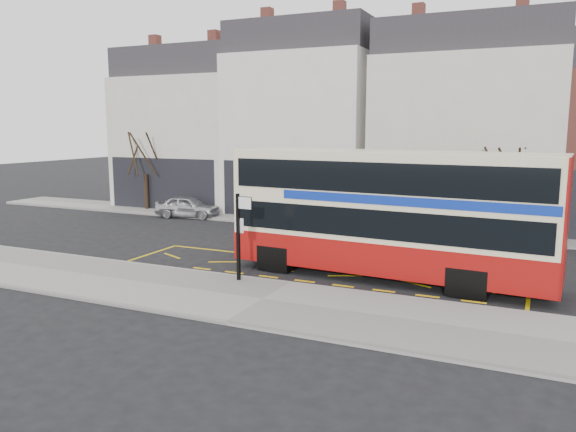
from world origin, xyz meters
The scene contains 15 objects.
ground centered at (0.00, 0.00, 0.00)m, with size 120.00×120.00×0.00m, color black.
pavement centered at (0.00, -2.30, 0.07)m, with size 40.00×4.00×0.15m, color gray.
kerb centered at (0.00, -0.38, 0.07)m, with size 40.00×0.15×0.15m, color gray.
far_pavement centered at (0.00, 11.00, 0.07)m, with size 50.00×3.00×0.15m, color gray.
road_markings centered at (0.00, 1.60, 0.01)m, with size 14.00×3.40×0.01m, color #E3B70B, non-canonical shape.
terrace_far_left centered at (-13.50, 14.99, 4.82)m, with size 8.00×8.01×10.80m.
terrace_left centered at (-5.50, 14.99, 5.32)m, with size 8.00×8.01×11.80m.
terrace_green_shop centered at (3.50, 14.99, 5.07)m, with size 9.00×8.01×11.30m.
double_decker_bus centered at (2.61, 1.88, 2.24)m, with size 10.83×3.19×4.27m.
bus_stop_post centered at (-1.55, -0.82, 1.85)m, with size 0.69×0.16×2.81m.
car_silver centered at (-10.84, 9.78, 0.62)m, with size 1.46×3.62×1.23m, color #B9B9BE.
car_grey centered at (-0.21, 9.61, 0.76)m, with size 1.61×4.63×1.53m, color #414549.
car_white centered at (5.52, 9.52, 0.72)m, with size 2.02×4.98×1.45m, color white.
street_tree_left centered at (-14.51, 10.81, 4.13)m, with size 2.80×2.80×6.06m.
street_tree_right centered at (5.55, 10.80, 3.63)m, with size 2.47×2.47×5.32m.
Camera 1 is at (7.13, -16.21, 5.07)m, focal length 35.00 mm.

